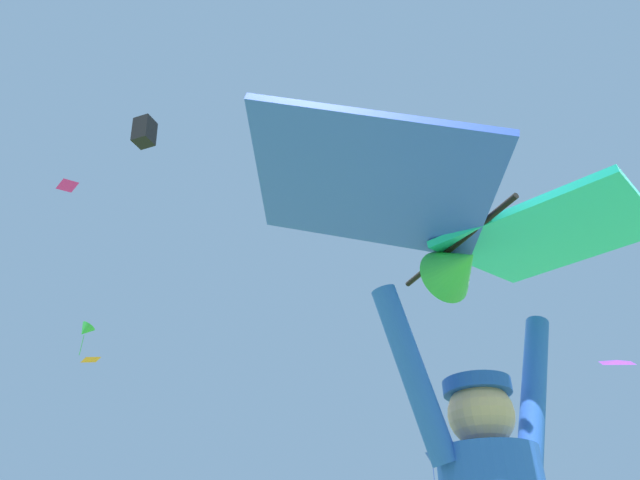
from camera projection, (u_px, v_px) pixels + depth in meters
name	position (u px, v px, depth m)	size (l,w,h in m)	color
held_stunt_kite	(466.00, 225.00, 2.29)	(1.99, 1.18, 0.42)	black
distant_kite_purple_low_right	(617.00, 361.00, 16.54)	(1.07, 0.96, 0.62)	purple
distant_kite_black_high_right	(144.00, 132.00, 24.81)	(1.16, 1.14, 1.33)	black
distant_kite_magenta_overhead_distant	(67.00, 185.00, 29.54)	(1.00, 1.02, 0.39)	#DB2393
distant_kite_blue_far_center	(432.00, 459.00, 27.39)	(0.73, 0.79, 1.58)	blue
distant_kite_orange_mid_right	(91.00, 359.00, 20.56)	(0.72, 0.73, 0.25)	orange
distant_kite_green_low_left	(85.00, 330.00, 27.66)	(1.09, 0.99, 1.75)	green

